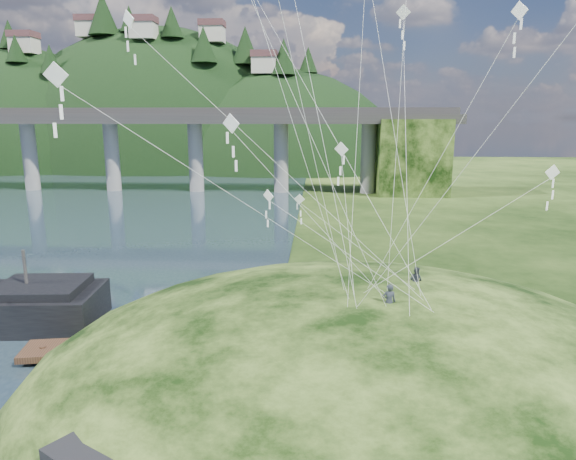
{
  "coord_description": "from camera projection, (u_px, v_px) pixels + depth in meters",
  "views": [
    {
      "loc": [
        5.66,
        -22.33,
        13.22
      ],
      "look_at": [
        4.0,
        6.0,
        7.0
      ],
      "focal_mm": 32.0,
      "sensor_mm": 36.0,
      "label": 1
    }
  ],
  "objects": [
    {
      "name": "ground",
      "position": [
        199.0,
        396.0,
        24.92
      ],
      "size": [
        320.0,
        320.0,
        0.0
      ],
      "primitive_type": "plane",
      "color": "black",
      "rests_on": "ground"
    },
    {
      "name": "grass_hill",
      "position": [
        360.0,
        406.0,
        26.74
      ],
      "size": [
        36.0,
        32.0,
        13.0
      ],
      "color": "black",
      "rests_on": "ground"
    },
    {
      "name": "bridge",
      "position": [
        141.0,
        138.0,
        92.69
      ],
      "size": [
        160.0,
        11.0,
        15.0
      ],
      "color": "#2D2B2B",
      "rests_on": "ground"
    },
    {
      "name": "far_ridge",
      "position": [
        147.0,
        191.0,
        148.15
      ],
      "size": [
        153.0,
        70.0,
        94.5
      ],
      "color": "black",
      "rests_on": "ground"
    },
    {
      "name": "wooden_dock",
      "position": [
        161.0,
        345.0,
        29.4
      ],
      "size": [
        15.28,
        5.01,
        1.08
      ],
      "color": "#321E14",
      "rests_on": "ground"
    },
    {
      "name": "kite_flyers",
      "position": [
        406.0,
        274.0,
        25.28
      ],
      "size": [
        2.63,
        4.15,
        1.78
      ],
      "color": "#292D36",
      "rests_on": "ground"
    },
    {
      "name": "kite_swarm",
      "position": [
        310.0,
        6.0,
        22.8
      ],
      "size": [
        19.94,
        15.48,
        20.79
      ],
      "color": "white",
      "rests_on": "ground"
    }
  ]
}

